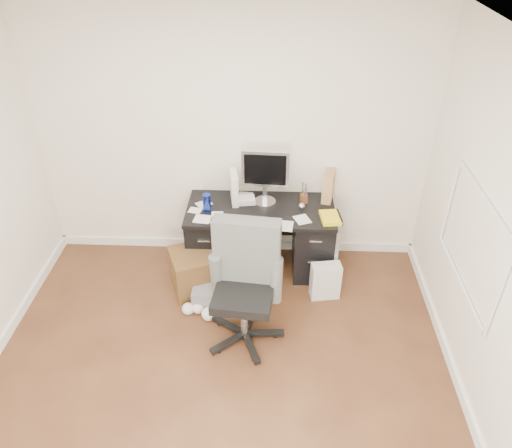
{
  "coord_description": "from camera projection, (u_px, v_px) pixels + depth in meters",
  "views": [
    {
      "loc": [
        0.43,
        -2.62,
        3.45
      ],
      "look_at": [
        0.27,
        1.2,
        0.86
      ],
      "focal_mm": 35.0,
      "sensor_mm": 36.0,
      "label": 1
    }
  ],
  "objects": [
    {
      "name": "lcd_monitor",
      "position": [
        265.0,
        177.0,
        4.97
      ],
      "size": [
        0.49,
        0.3,
        0.59
      ],
      "primitive_type": null,
      "rotation": [
        0.0,
        0.0,
        -0.06
      ],
      "color": "silver",
      "rests_on": "desk"
    },
    {
      "name": "ground",
      "position": [
        217.0,
        391.0,
        4.11
      ],
      "size": [
        4.0,
        4.0,
        0.0
      ],
      "primitive_type": "plane",
      "color": "#432215",
      "rests_on": "ground"
    },
    {
      "name": "wicker_basket",
      "position": [
        195.0,
        271.0,
        5.05
      ],
      "size": [
        0.57,
        0.57,
        0.44
      ],
      "primitive_type": "cube",
      "rotation": [
        0.0,
        0.0,
        0.38
      ],
      "color": "#442C14",
      "rests_on": "ground"
    },
    {
      "name": "white_binder",
      "position": [
        234.0,
        187.0,
        5.08
      ],
      "size": [
        0.17,
        0.3,
        0.32
      ],
      "primitive_type": "cube",
      "rotation": [
        0.0,
        0.0,
        0.16
      ],
      "color": "white",
      "rests_on": "desk"
    },
    {
      "name": "keyboard",
      "position": [
        245.0,
        215.0,
        4.93
      ],
      "size": [
        0.43,
        0.15,
        0.02
      ],
      "primitive_type": "cube",
      "rotation": [
        0.0,
        0.0,
        -0.0
      ],
      "color": "black",
      "rests_on": "desk"
    },
    {
      "name": "pc_tower",
      "position": [
        329.0,
        258.0,
        5.26
      ],
      "size": [
        0.24,
        0.42,
        0.4
      ],
      "primitive_type": "cube",
      "rotation": [
        0.0,
        0.0,
        -0.17
      ],
      "color": "#B6B0A4",
      "rests_on": "ground"
    },
    {
      "name": "loose_papers",
      "position": [
        241.0,
        211.0,
        5.01
      ],
      "size": [
        1.1,
        0.6,
        0.0
      ],
      "primitive_type": null,
      "color": "silver",
      "rests_on": "desk"
    },
    {
      "name": "yellow_book",
      "position": [
        331.0,
        218.0,
        4.87
      ],
      "size": [
        0.22,
        0.26,
        0.04
      ],
      "primitive_type": "cube",
      "rotation": [
        0.0,
        0.0,
        0.12
      ],
      "color": "yellow",
      "rests_on": "desk"
    },
    {
      "name": "desk",
      "position": [
        260.0,
        236.0,
        5.24
      ],
      "size": [
        1.5,
        0.7,
        0.75
      ],
      "color": "black",
      "rests_on": "ground"
    },
    {
      "name": "computer_mouse",
      "position": [
        302.0,
        206.0,
        5.02
      ],
      "size": [
        0.09,
        0.09,
        0.07
      ],
      "primitive_type": "sphere",
      "rotation": [
        0.0,
        0.0,
        0.43
      ],
      "color": "silver",
      "rests_on": "desk"
    },
    {
      "name": "desk_printer",
      "position": [
        213.0,
        294.0,
        4.93
      ],
      "size": [
        0.38,
        0.31,
        0.22
      ],
      "primitive_type": "cube",
      "rotation": [
        0.0,
        0.0,
        -0.02
      ],
      "color": "slate",
      "rests_on": "ground"
    },
    {
      "name": "office_chair",
      "position": [
        244.0,
        289.0,
        4.28
      ],
      "size": [
        0.73,
        0.73,
        1.17
      ],
      "primitive_type": null,
      "rotation": [
        0.0,
        0.0,
        -0.11
      ],
      "color": "#4A4C4A",
      "rests_on": "ground"
    },
    {
      "name": "paper_remote",
      "position": [
        280.0,
        225.0,
        4.79
      ],
      "size": [
        0.28,
        0.23,
        0.02
      ],
      "primitive_type": null,
      "rotation": [
        0.0,
        0.0,
        -0.11
      ],
      "color": "silver",
      "rests_on": "desk"
    },
    {
      "name": "shopping_bag",
      "position": [
        325.0,
        281.0,
        4.96
      ],
      "size": [
        0.32,
        0.25,
        0.39
      ],
      "primitive_type": "cube",
      "rotation": [
        0.0,
        0.0,
        0.15
      ],
      "color": "silver",
      "rests_on": "ground"
    },
    {
      "name": "travel_mug",
      "position": [
        207.0,
        202.0,
        4.97
      ],
      "size": [
        0.1,
        0.1,
        0.18
      ],
      "primitive_type": "cylinder",
      "rotation": [
        0.0,
        0.0,
        0.19
      ],
      "color": "navy",
      "rests_on": "desk"
    },
    {
      "name": "pen_cup",
      "position": [
        304.0,
        193.0,
        5.09
      ],
      "size": [
        0.1,
        0.1,
        0.22
      ],
      "primitive_type": null,
      "rotation": [
        0.0,
        0.0,
        0.11
      ],
      "color": "#502B16",
      "rests_on": "desk"
    },
    {
      "name": "room_shell",
      "position": [
        211.0,
        223.0,
        3.21
      ],
      "size": [
        4.02,
        4.02,
        2.71
      ],
      "color": "silver",
      "rests_on": "ground"
    },
    {
      "name": "magazine_file",
      "position": [
        328.0,
        186.0,
        5.12
      ],
      "size": [
        0.18,
        0.28,
        0.3
      ],
      "primitive_type": "cube",
      "rotation": [
        0.0,
        0.0,
        -0.22
      ],
      "color": "#A17B4D",
      "rests_on": "desk"
    }
  ]
}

